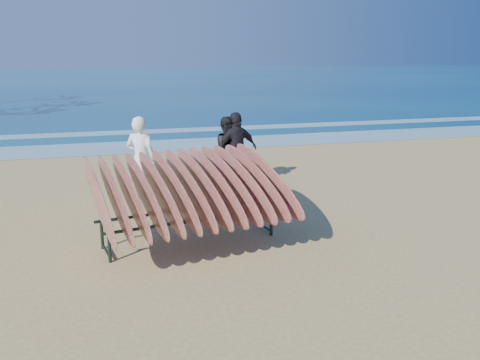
{
  "coord_description": "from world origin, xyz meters",
  "views": [
    {
      "loc": [
        -2.48,
        -8.2,
        3.32
      ],
      "look_at": [
        0.0,
        0.8,
        0.95
      ],
      "focal_mm": 38.0,
      "sensor_mm": 36.0,
      "label": 1
    }
  ],
  "objects_px": {
    "surfboard_rack": "(189,188)",
    "person_white": "(141,159)",
    "person_dark_a": "(229,151)",
    "person_dark_b": "(237,150)"
  },
  "relations": [
    {
      "from": "surfboard_rack",
      "to": "person_dark_a",
      "type": "relative_size",
      "value": 2.06
    },
    {
      "from": "surfboard_rack",
      "to": "person_white",
      "type": "height_order",
      "value": "person_white"
    },
    {
      "from": "person_white",
      "to": "person_dark_b",
      "type": "distance_m",
      "value": 2.48
    },
    {
      "from": "surfboard_rack",
      "to": "person_white",
      "type": "bearing_deg",
      "value": 91.9
    },
    {
      "from": "person_white",
      "to": "surfboard_rack",
      "type": "bearing_deg",
      "value": 132.89
    },
    {
      "from": "surfboard_rack",
      "to": "person_dark_b",
      "type": "relative_size",
      "value": 1.92
    },
    {
      "from": "person_dark_a",
      "to": "person_white",
      "type": "bearing_deg",
      "value": 169.23
    },
    {
      "from": "person_white",
      "to": "person_dark_b",
      "type": "bearing_deg",
      "value": -134.32
    },
    {
      "from": "person_dark_a",
      "to": "person_dark_b",
      "type": "bearing_deg",
      "value": -81.83
    },
    {
      "from": "person_white",
      "to": "person_dark_a",
      "type": "relative_size",
      "value": 1.11
    }
  ]
}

